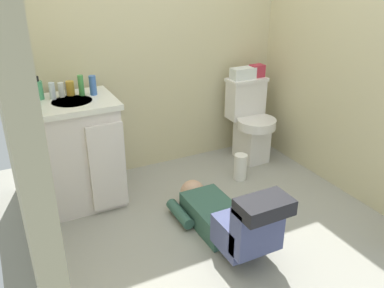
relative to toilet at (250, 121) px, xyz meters
The scene contains 17 objects.
ground_plane 1.22m from the toilet, 134.40° to the right, with size 2.81×3.20×0.04m, color gray.
wall_back 1.20m from the toilet, 158.84° to the left, with size 2.47×0.08×2.40m, color beige.
wall_left 2.32m from the toilet, 157.57° to the right, with size 0.08×2.20×2.40m, color beige.
wall_right 1.23m from the toilet, 65.10° to the right, with size 0.08×2.20×2.40m, color beige.
toilet is the anchor object (origin of this frame).
vanity_cabinet 1.58m from the toilet, behind, with size 0.60×0.53×0.82m.
faucet 1.66m from the toilet, behind, with size 0.02×0.02×0.10m, color silver.
person_plumber 1.31m from the toilet, 130.44° to the right, with size 0.38×1.06×0.52m.
tissue_box 0.44m from the toilet, 116.43° to the left, with size 0.22×0.11×0.10m, color silver.
toiletry_bag 0.46m from the toilet, 40.77° to the left, with size 0.12×0.09×0.11m, color #B22D3F.
soap_dispenser 1.84m from the toilet, behind, with size 0.06×0.06×0.17m.
bottle_clear 1.76m from the toilet, behind, with size 0.04×0.04×0.12m, color silver.
bottle_white 1.70m from the toilet, behind, with size 0.04×0.04×0.11m, color silver.
bottle_amber 1.63m from the toilet, behind, with size 0.06×0.06×0.10m, color gold.
bottle_green 1.57m from the toilet, behind, with size 0.04×0.04×0.15m, color #459A48.
bottle_blue 1.50m from the toilet, behind, with size 0.05×0.05×0.14m, color #3D69B4.
paper_towel_roll 0.51m from the toilet, 133.20° to the right, with size 0.11×0.11×0.23m, color white.
Camera 1 is at (-1.24, -2.04, 1.72)m, focal length 38.00 mm.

